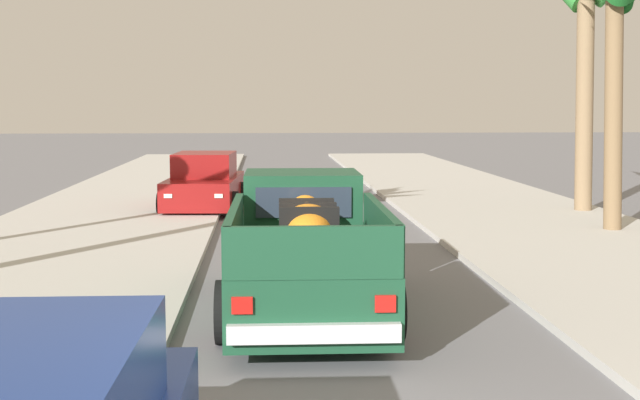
{
  "coord_description": "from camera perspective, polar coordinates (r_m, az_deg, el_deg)",
  "views": [
    {
      "loc": [
        -1.2,
        -4.56,
        2.81
      ],
      "look_at": [
        -0.26,
        9.65,
        1.2
      ],
      "focal_mm": 47.26,
      "sensor_mm": 36.0,
      "label": 1
    }
  ],
  "objects": [
    {
      "name": "curb_left",
      "position": [
        16.98,
        -12.34,
        -3.06
      ],
      "size": [
        0.16,
        60.0,
        0.1
      ],
      "primitive_type": "cube",
      "color": "silver",
      "rests_on": "ground"
    },
    {
      "name": "curb_right",
      "position": [
        17.5,
        12.69,
        -2.78
      ],
      "size": [
        0.16,
        60.0,
        0.1
      ],
      "primitive_type": "cube",
      "color": "silver",
      "rests_on": "ground"
    },
    {
      "name": "car_left_near",
      "position": [
        22.79,
        -7.81,
        1.12
      ],
      "size": [
        2.21,
        4.34,
        1.54
      ],
      "color": "maroon",
      "rests_on": "ground"
    },
    {
      "name": "sidewalk_left",
      "position": [
        17.21,
        -16.47,
        -3.01
      ],
      "size": [
        5.3,
        60.0,
        0.12
      ],
      "primitive_type": "cube",
      "color": "beige",
      "rests_on": "ground"
    },
    {
      "name": "sidewalk_right",
      "position": [
        17.89,
        16.54,
        -2.66
      ],
      "size": [
        5.3,
        60.0,
        0.12
      ],
      "primitive_type": "cube",
      "color": "beige",
      "rests_on": "ground"
    },
    {
      "name": "pickup_truck",
      "position": [
        11.51,
        -1.01,
        -3.54
      ],
      "size": [
        2.27,
        5.24,
        1.8
      ],
      "color": "#19472D",
      "rests_on": "ground"
    }
  ]
}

